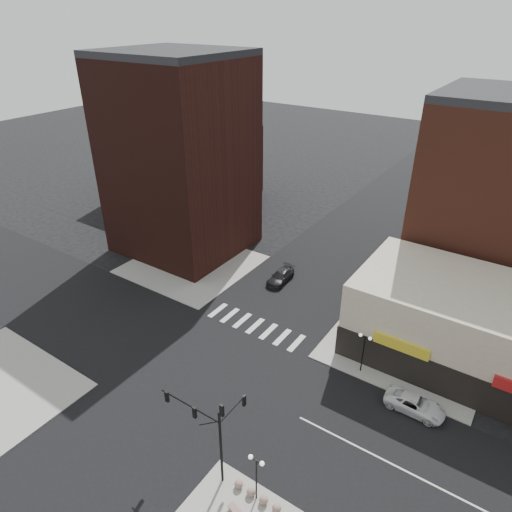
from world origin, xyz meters
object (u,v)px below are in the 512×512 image
Objects in this scene: street_lamp_ne at (364,344)px; dark_sedan_north at (281,276)px; white_suv at (415,404)px; traffic_signal at (212,423)px; street_lamp_se_a at (256,468)px.

street_lamp_ne is 17.60m from dark_sedan_north.
street_lamp_ne is 6.45m from white_suv.
traffic_signal is at bearing -71.64° from dark_sedan_north.
white_suv is at bearing 53.41° from traffic_signal.
dark_sedan_north reaches higher than white_suv.
white_suv is 1.04× the size of dark_sedan_north.
traffic_signal is 16.62m from street_lamp_ne.
dark_sedan_north is (-14.58, 9.50, -2.59)m from street_lamp_ne.
white_suv is (10.37, 13.96, -4.27)m from traffic_signal.
street_lamp_ne is at bearing 71.72° from white_suv.
white_suv is (5.60, -1.87, -2.60)m from street_lamp_ne.
white_suv is at bearing -18.42° from street_lamp_ne.
street_lamp_se_a is 29.01m from dark_sedan_north.
white_suv is at bearing 64.96° from street_lamp_se_a.
white_suv is at bearing -32.21° from dark_sedan_north.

